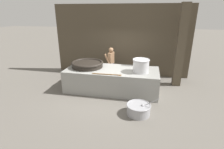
# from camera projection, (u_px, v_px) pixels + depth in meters

# --- Properties ---
(ground_plane) EXTENTS (60.00, 60.00, 0.00)m
(ground_plane) POSITION_uv_depth(u_px,v_px,m) (112.00, 90.00, 7.71)
(ground_plane) COLOR #666059
(back_wall) EXTENTS (7.05, 0.24, 3.62)m
(back_wall) POSITION_uv_depth(u_px,v_px,m) (121.00, 41.00, 9.18)
(back_wall) COLOR #4C4233
(back_wall) RESTS_ON ground_plane
(support_pillar) EXTENTS (0.36, 0.36, 3.62)m
(support_pillar) POSITION_uv_depth(u_px,v_px,m) (181.00, 46.00, 7.64)
(support_pillar) COLOR #4C4233
(support_pillar) RESTS_ON ground_plane
(hearth_platform) EXTENTS (3.90, 1.62, 0.95)m
(hearth_platform) POSITION_uv_depth(u_px,v_px,m) (112.00, 80.00, 7.54)
(hearth_platform) COLOR gray
(hearth_platform) RESTS_ON ground_plane
(giant_wok_near) EXTENTS (1.39, 1.39, 0.24)m
(giant_wok_near) POSITION_uv_depth(u_px,v_px,m) (87.00, 64.00, 7.64)
(giant_wok_near) COLOR black
(giant_wok_near) RESTS_ON hearth_platform
(stock_pot) EXTENTS (0.68, 0.68, 0.53)m
(stock_pot) POSITION_uv_depth(u_px,v_px,m) (141.00, 65.00, 6.96)
(stock_pot) COLOR silver
(stock_pot) RESTS_ON hearth_platform
(stirring_paddle) EXTENTS (1.15, 0.11, 0.04)m
(stirring_paddle) POSITION_uv_depth(u_px,v_px,m) (108.00, 74.00, 6.72)
(stirring_paddle) COLOR brown
(stirring_paddle) RESTS_ON hearth_platform
(cook) EXTENTS (0.43, 0.63, 1.62)m
(cook) POSITION_uv_depth(u_px,v_px,m) (111.00, 63.00, 8.61)
(cook) COLOR #8C6647
(cook) RESTS_ON ground_plane
(prep_bowl_vegetables) EXTENTS (1.06, 0.81, 0.69)m
(prep_bowl_vegetables) POSITION_uv_depth(u_px,v_px,m) (139.00, 109.00, 5.81)
(prep_bowl_vegetables) COLOR #9E9EA3
(prep_bowl_vegetables) RESTS_ON ground_plane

